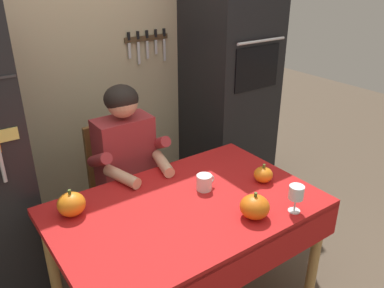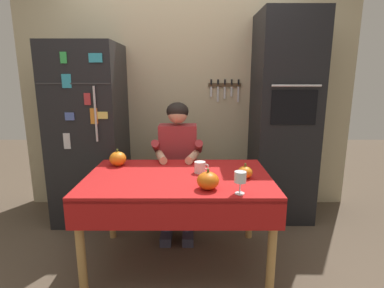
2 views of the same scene
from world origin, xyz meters
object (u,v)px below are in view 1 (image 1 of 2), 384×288
wall_oven (229,79)px  pumpkin_medium (263,175)px  dining_table (189,219)px  wine_glass (296,193)px  chair_behind_person (120,183)px  pumpkin_small (71,204)px  coffee_mug (204,182)px  seated_person (130,165)px  pumpkin_large (255,207)px

wall_oven → pumpkin_medium: 1.14m
dining_table → wine_glass: wine_glass is taller
wall_oven → dining_table: wall_oven is taller
chair_behind_person → pumpkin_small: (-0.49, -0.51, 0.29)m
pumpkin_small → wall_oven: bearing=22.1°
wall_oven → dining_table: 1.45m
dining_table → coffee_mug: (0.17, 0.09, 0.13)m
coffee_mug → pumpkin_medium: 0.36m
seated_person → pumpkin_small: (-0.49, -0.32, 0.06)m
dining_table → chair_behind_person: bearing=92.3°
wine_glass → pumpkin_small: (-0.94, 0.64, -0.05)m
wall_oven → coffee_mug: wall_oven is taller
chair_behind_person → pumpkin_small: bearing=-134.1°
coffee_mug → pumpkin_small: bearing=164.2°
wall_oven → chair_behind_person: wall_oven is taller
seated_person → coffee_mug: (0.20, -0.51, 0.05)m
coffee_mug → pumpkin_medium: size_ratio=1.02×
coffee_mug → pumpkin_medium: pumpkin_medium is taller
dining_table → wine_glass: size_ratio=9.34×
chair_behind_person → seated_person: seated_person is taller
wall_oven → pumpkin_large: size_ratio=14.03×
seated_person → wine_glass: bearing=-65.1°
seated_person → pumpkin_small: bearing=-147.1°
pumpkin_small → dining_table: bearing=-28.6°
dining_table → wall_oven: bearing=41.3°
dining_table → coffee_mug: coffee_mug is taller
pumpkin_medium → pumpkin_small: 1.07m
dining_table → pumpkin_small: pumpkin_small is taller
wine_glass → pumpkin_small: 1.13m
wall_oven → wine_glass: wall_oven is taller
seated_person → pumpkin_medium: 0.84m
dining_table → wine_glass: (0.41, -0.35, 0.19)m
wall_oven → wine_glass: 1.44m
seated_person → wine_glass: size_ratio=8.31×
seated_person → wine_glass: 1.06m
chair_behind_person → pumpkin_medium: size_ratio=8.28×
pumpkin_small → seated_person: bearing=32.9°
seated_person → pumpkin_large: (0.24, -0.87, 0.06)m
chair_behind_person → wine_glass: bearing=-68.8°
wall_oven → pumpkin_medium: size_ratio=18.69×
wall_oven → pumpkin_large: wall_oven is taller
dining_table → seated_person: size_ratio=1.12×
pumpkin_large → pumpkin_medium: (0.29, 0.23, -0.01)m
dining_table → coffee_mug: size_ratio=12.21×
chair_behind_person → wine_glass: size_ratio=6.21×
wall_oven → coffee_mug: (-0.88, -0.83, -0.27)m
dining_table → pumpkin_medium: pumpkin_medium is taller
coffee_mug → pumpkin_large: size_ratio=0.77×
seated_person → wall_oven: bearing=16.4°
dining_table → chair_behind_person: chair_behind_person is taller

